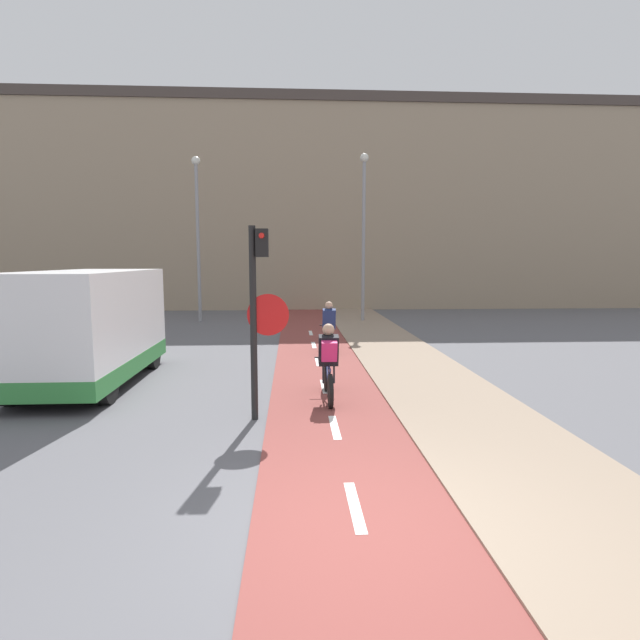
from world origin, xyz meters
name	(u,v)px	position (x,y,z in m)	size (l,w,h in m)	color
ground_plane	(361,534)	(0.00, 0.00, 0.00)	(120.00, 120.00, 0.00)	#5B5B60
bike_lane	(361,533)	(0.00, 0.01, 0.01)	(2.14, 60.00, 0.02)	brown
sidewalk_strip	(592,525)	(2.27, 0.00, 0.03)	(2.40, 60.00, 0.05)	gray
building_row_background	(303,207)	(0.00, 23.87, 5.49)	(60.00, 5.20, 10.96)	gray
traffic_light_pole	(258,301)	(-1.18, 3.52, 1.94)	(0.67, 0.25, 3.13)	black
street_lamp_far	(198,222)	(-4.54, 16.79, 4.15)	(0.36, 0.36, 6.79)	gray
street_lamp_sidewalk	(364,220)	(2.33, 16.40, 4.21)	(0.36, 0.36, 6.91)	gray
cyclist_near	(328,363)	(0.02, 4.57, 0.70)	(0.46, 1.73, 1.43)	black
cyclist_far	(329,329)	(0.39, 9.48, 0.66)	(0.46, 1.73, 1.43)	black
van	(90,329)	(-4.84, 6.04, 1.17)	(1.93, 4.58, 2.37)	white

